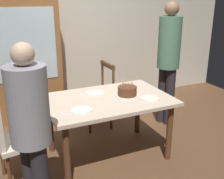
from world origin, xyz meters
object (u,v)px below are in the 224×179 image
birthday_cake (127,92)px  plate_near_celebrant (82,110)px  person_celebrant (30,128)px  china_cabinet (23,59)px  dining_table (108,106)px  plate_near_guest (150,98)px  plate_far_side (96,93)px  chair_upholstered (10,136)px  person_guest (169,57)px  chair_spindle_back (97,97)px

birthday_cake → plate_near_celebrant: birthday_cake is taller
person_celebrant → china_cabinet: size_ratio=0.82×
dining_table → plate_near_guest: size_ratio=6.52×
dining_table → plate_far_side: plate_far_side is taller
plate_near_celebrant → plate_near_guest: size_ratio=1.00×
plate_far_side → chair_upholstered: size_ratio=0.23×
dining_table → plate_near_guest: 0.49m
dining_table → plate_near_celebrant: 0.46m
plate_near_celebrant → plate_near_guest: (0.82, 0.00, 0.00)m
plate_near_celebrant → chair_upholstered: size_ratio=0.23×
dining_table → person_guest: 1.31m
plate_far_side → plate_near_celebrant: bearing=-126.9°
dining_table → plate_near_celebrant: size_ratio=6.52×
person_guest → china_cabinet: china_cabinet is taller
chair_spindle_back → plate_far_side: bearing=-113.2°
birthday_cake → chair_upholstered: (-1.34, -0.03, -0.27)m
chair_spindle_back → person_guest: 1.18m
chair_spindle_back → person_celebrant: person_celebrant is taller
person_guest → birthday_cake: bearing=-151.4°
birthday_cake → person_celebrant: size_ratio=0.18×
plate_far_side → chair_upholstered: 1.09m
chair_upholstered → china_cabinet: china_cabinet is taller
birthday_cake → plate_near_guest: (0.20, -0.19, -0.05)m
dining_table → plate_far_side: size_ratio=6.52×
plate_far_side → plate_near_guest: 0.66m
chair_spindle_back → person_celebrant: 1.92m
dining_table → plate_near_guest: (0.43, -0.22, 0.10)m
birthday_cake → person_guest: size_ratio=0.16×
plate_far_side → person_guest: person_guest is taller
dining_table → china_cabinet: size_ratio=0.75×
plate_near_celebrant → plate_far_side: same height
chair_spindle_back → person_celebrant: bearing=-127.7°
dining_table → chair_spindle_back: (0.18, 0.80, -0.19)m
dining_table → person_celebrant: (-0.97, -0.68, 0.24)m
birthday_cake → china_cabinet: 1.86m
plate_near_celebrant → person_guest: person_guest is taller
chair_upholstered → person_guest: bearing=13.2°
chair_spindle_back → china_cabinet: size_ratio=0.50×
chair_spindle_back → person_guest: (0.98, -0.32, 0.58)m
dining_table → china_cabinet: 1.75m
chair_upholstered → china_cabinet: bearing=76.9°
birthday_cake → chair_spindle_back: 0.90m
birthday_cake → china_cabinet: size_ratio=0.15×
birthday_cake → person_celebrant: (-1.20, -0.66, 0.09)m
plate_near_guest → chair_upholstered: size_ratio=0.23×
person_guest → china_cabinet: bearing=150.4°
dining_table → person_guest: bearing=22.5°
dining_table → chair_spindle_back: size_ratio=1.51×
person_guest → plate_far_side: bearing=-167.9°
dining_table → plate_far_side: bearing=108.4°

